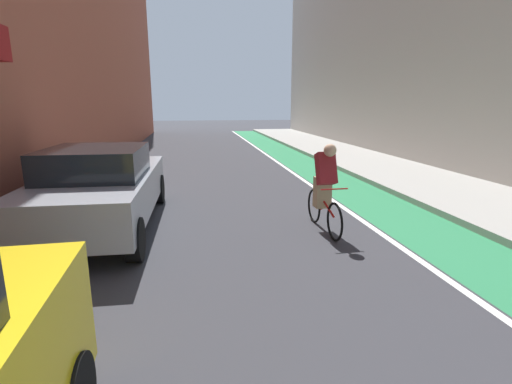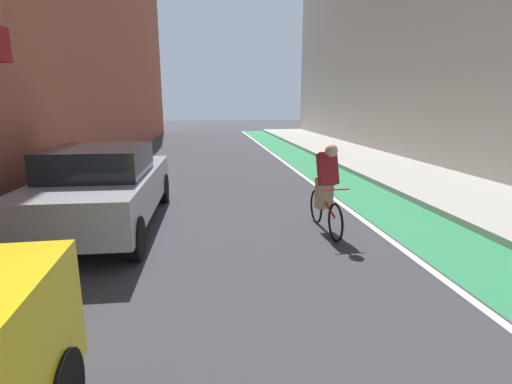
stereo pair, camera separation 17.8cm
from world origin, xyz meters
The scene contains 7 objects.
ground_plane centered at (0.00, 14.47, 0.00)m, with size 81.29×81.29×0.00m, color #38383D.
bike_lane_paint centered at (3.06, 16.47, 0.00)m, with size 1.60×36.95×0.00m, color #2D8451.
lane_divider_stripe centered at (2.16, 16.47, 0.00)m, with size 0.12×36.95×0.00m, color white.
sidewalk_right centered at (5.47, 16.47, 0.07)m, with size 3.22×36.95×0.14m, color #A8A59E.
building_facade_right centered at (8.28, 18.47, 5.53)m, with size 2.40×32.95×11.07m, color #B2ADA3.
parked_sedan_silver centered at (-2.81, 10.35, 0.79)m, with size 1.96×4.56×1.53m.
cyclist_mid centered at (1.19, 9.56, 0.85)m, with size 0.48×1.71×1.61m.
Camera 1 is at (-1.12, 3.14, 2.29)m, focal length 26.84 mm.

